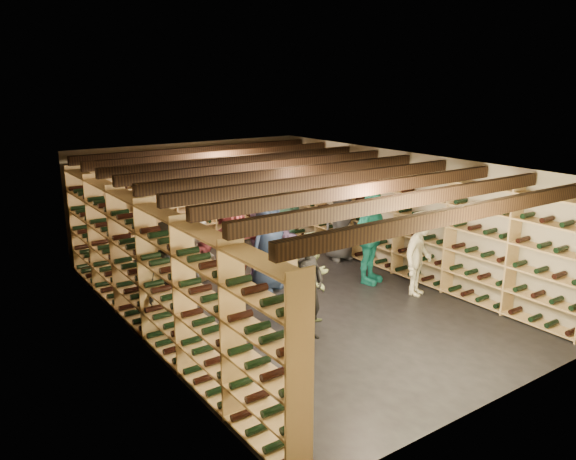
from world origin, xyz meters
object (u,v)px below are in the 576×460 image
(person_2, at_px, (313,280))
(person_9, at_px, (192,253))
(person_6, at_px, (267,245))
(person_11, at_px, (261,241))
(crate_stack_right, at_px, (283,256))
(crate_loose, at_px, (225,265))
(person_4, at_px, (370,236))
(person_0, at_px, (174,277))
(person_5, at_px, (233,248))
(person_3, at_px, (420,254))
(crate_stack_left, at_px, (195,264))
(person_10, at_px, (283,226))
(person_1, at_px, (309,290))
(person_12, at_px, (341,222))

(person_2, bearing_deg, person_9, 93.61)
(person_6, height_order, person_11, person_6)
(crate_stack_right, height_order, crate_loose, crate_stack_right)
(person_4, distance_m, person_6, 1.95)
(person_0, distance_m, person_11, 2.60)
(person_11, bearing_deg, crate_loose, 125.12)
(person_5, bearing_deg, person_3, -27.67)
(person_0, height_order, person_9, person_0)
(crate_stack_left, relative_size, person_10, 0.36)
(person_1, relative_size, person_9, 1.06)
(person_0, bearing_deg, crate_stack_right, 28.59)
(person_0, bearing_deg, person_2, -24.50)
(crate_stack_left, xyz_separation_m, person_0, (-1.22, -1.87, 0.55))
(person_2, distance_m, person_3, 2.34)
(crate_stack_left, bearing_deg, person_6, -53.16)
(person_3, bearing_deg, person_5, 122.21)
(person_3, height_order, person_4, person_4)
(crate_loose, distance_m, person_2, 3.22)
(person_0, height_order, person_6, person_0)
(person_9, height_order, person_10, person_10)
(person_9, distance_m, person_10, 1.98)
(person_12, bearing_deg, person_6, -155.29)
(person_3, distance_m, person_6, 2.72)
(crate_loose, bearing_deg, person_3, -55.57)
(person_2, xyz_separation_m, person_12, (2.51, 2.32, 0.07))
(person_1, distance_m, person_3, 2.74)
(person_9, bearing_deg, person_2, -78.01)
(person_3, relative_size, person_9, 1.03)
(crate_stack_left, xyz_separation_m, crate_stack_right, (1.66, -0.57, 0.00))
(person_5, distance_m, person_9, 0.75)
(crate_stack_right, height_order, person_3, person_3)
(person_1, relative_size, person_4, 0.87)
(crate_stack_left, relative_size, person_6, 0.40)
(crate_stack_left, relative_size, person_0, 0.38)
(person_2, height_order, person_5, person_5)
(person_5, relative_size, person_10, 0.91)
(crate_loose, relative_size, person_6, 0.29)
(person_9, bearing_deg, person_11, -14.15)
(person_12, bearing_deg, person_11, -167.76)
(crate_stack_right, xyz_separation_m, person_4, (1.01, -1.40, 0.57))
(person_10, distance_m, person_12, 1.49)
(person_2, bearing_deg, person_3, -19.70)
(crate_stack_right, distance_m, person_11, 0.72)
(crate_stack_right, bearing_deg, person_4, -54.13)
(crate_stack_right, relative_size, person_5, 0.39)
(person_1, xyz_separation_m, person_9, (-0.56, 2.72, -0.04))
(person_4, bearing_deg, person_9, 135.55)
(crate_stack_right, xyz_separation_m, person_0, (-2.88, -1.30, 0.55))
(person_0, distance_m, person_12, 4.55)
(crate_stack_left, relative_size, person_5, 0.39)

